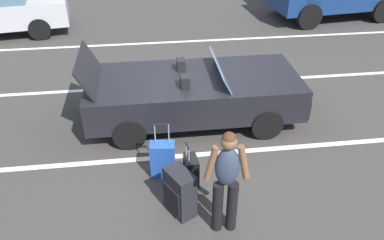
{
  "coord_description": "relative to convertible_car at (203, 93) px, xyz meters",
  "views": [
    {
      "loc": [
        -0.87,
        -6.64,
        4.32
      ],
      "look_at": [
        -0.18,
        -1.2,
        0.75
      ],
      "focal_mm": 36.34,
      "sensor_mm": 36.0,
      "label": 1
    }
  ],
  "objects": [
    {
      "name": "lot_line_mid",
      "position": [
        -0.2,
        1.5,
        -0.59
      ],
      "size": [
        18.0,
        0.12,
        0.01
      ],
      "primitive_type": "cube",
      "color": "silver",
      "rests_on": "ground_plane"
    },
    {
      "name": "suitcase_medium_bright",
      "position": [
        -0.92,
        -1.64,
        -0.28
      ],
      "size": [
        0.42,
        0.28,
        0.96
      ],
      "rotation": [
        0.0,
        0.0,
        4.6
      ],
      "color": "#1E479E",
      "rests_on": "ground_plane"
    },
    {
      "name": "convertible_car",
      "position": [
        0.0,
        0.0,
        0.0
      ],
      "size": [
        4.2,
        1.84,
        1.51
      ],
      "rotation": [
        0.0,
        0.0,
        -0.0
      ],
      "color": "black",
      "rests_on": "ground_plane"
    },
    {
      "name": "traveler_person",
      "position": [
        -0.14,
        -2.91,
        0.34
      ],
      "size": [
        0.61,
        0.24,
        1.65
      ],
      "rotation": [
        0.0,
        0.0,
        1.49
      ],
      "color": "black",
      "rests_on": "ground_plane"
    },
    {
      "name": "suitcase_large_black",
      "position": [
        -0.73,
        -2.51,
        -0.22
      ],
      "size": [
        0.48,
        0.56,
        0.74
      ],
      "rotation": [
        0.0,
        0.0,
        3.65
      ],
      "color": "black",
      "rests_on": "ground_plane"
    },
    {
      "name": "suitcase_small_carryon",
      "position": [
        -0.49,
        -1.91,
        -0.34
      ],
      "size": [
        0.23,
        0.36,
        0.75
      ],
      "rotation": [
        0.0,
        0.0,
        0.1
      ],
      "color": "black",
      "rests_on": "ground_plane"
    },
    {
      "name": "ground_plane",
      "position": [
        -0.2,
        0.0,
        -0.59
      ],
      "size": [
        80.0,
        80.0,
        0.0
      ],
      "primitive_type": "plane",
      "color": "#383533"
    },
    {
      "name": "lot_line_near",
      "position": [
        -0.2,
        -1.2,
        -0.59
      ],
      "size": [
        18.0,
        0.12,
        0.01
      ],
      "primitive_type": "cube",
      "color": "silver",
      "rests_on": "ground_plane"
    },
    {
      "name": "lot_line_far",
      "position": [
        -0.2,
        4.2,
        -0.59
      ],
      "size": [
        18.0,
        0.12,
        0.01
      ],
      "primitive_type": "cube",
      "color": "silver",
      "rests_on": "ground_plane"
    }
  ]
}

